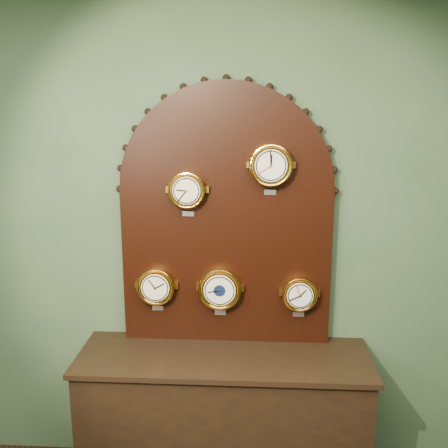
# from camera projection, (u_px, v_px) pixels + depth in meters

# --- Properties ---
(wall_back) EXTENTS (4.00, 0.00, 4.00)m
(wall_back) POSITION_uv_depth(u_px,v_px,m) (227.00, 244.00, 3.05)
(wall_back) COLOR #3E583C
(wall_back) RESTS_ON ground
(shop_counter) EXTENTS (1.60, 0.50, 0.80)m
(shop_counter) POSITION_uv_depth(u_px,v_px,m) (224.00, 424.00, 3.02)
(shop_counter) COLOR black
(shop_counter) RESTS_ON ground_plane
(display_board) EXTENTS (1.26, 0.06, 1.53)m
(display_board) POSITION_uv_depth(u_px,v_px,m) (226.00, 208.00, 2.95)
(display_board) COLOR black
(display_board) RESTS_ON shop_counter
(roman_clock) EXTENTS (0.21, 0.08, 0.26)m
(roman_clock) POSITION_uv_depth(u_px,v_px,m) (187.00, 190.00, 2.87)
(roman_clock) COLOR gold
(roman_clock) RESTS_ON display_board
(arabic_clock) EXTENTS (0.24, 0.08, 0.29)m
(arabic_clock) POSITION_uv_depth(u_px,v_px,m) (271.00, 165.00, 2.82)
(arabic_clock) COLOR gold
(arabic_clock) RESTS_ON display_board
(hygrometer) EXTENTS (0.22, 0.08, 0.27)m
(hygrometer) POSITION_uv_depth(u_px,v_px,m) (156.00, 286.00, 3.01)
(hygrometer) COLOR gold
(hygrometer) RESTS_ON display_board
(barometer) EXTENTS (0.25, 0.08, 0.30)m
(barometer) POSITION_uv_depth(u_px,v_px,m) (220.00, 289.00, 2.99)
(barometer) COLOR gold
(barometer) RESTS_ON display_board
(tide_clock) EXTENTS (0.20, 0.08, 0.25)m
(tide_clock) POSITION_uv_depth(u_px,v_px,m) (300.00, 294.00, 2.97)
(tide_clock) COLOR gold
(tide_clock) RESTS_ON display_board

